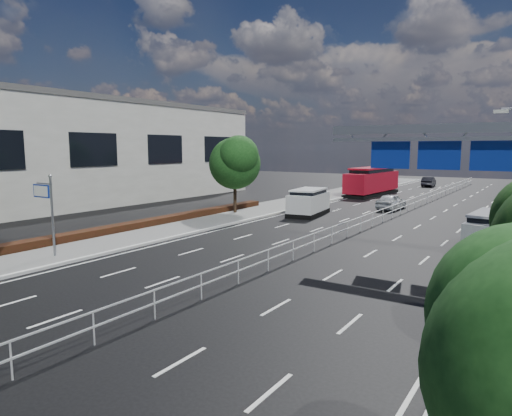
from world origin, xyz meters
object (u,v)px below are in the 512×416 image
Objects in this scene: red_bus at (372,181)px; parked_car_teal at (485,246)px; toilet_sign at (46,201)px; overhead_gantry at (455,149)px; silver_minivan at (494,233)px; parked_car_dark at (505,223)px; white_minivan at (309,202)px; near_car_dark at (429,182)px; near_car_silver at (391,202)px.

red_bus is 32.03m from parked_car_teal.
overhead_gantry is at bearing 29.60° from toilet_sign.
red_bus is at bearing 118.45° from parked_car_teal.
silver_minivan is 1.06× the size of parked_car_dark.
silver_minivan is 1.08× the size of parked_car_teal.
white_minivan is 19.16m from red_bus.
near_car_dark is 0.85× the size of parked_car_teal.
red_bus is at bearing 126.08° from silver_minivan.
toilet_sign is at bearing 79.70° from near_car_dark.
parked_car_dark is at bearing 105.92° from near_car_dark.
near_car_silver is (4.80, 7.35, -0.36)m from white_minivan.
toilet_sign is 0.81× the size of white_minivan.
near_car_dark is (2.96, 16.26, -1.03)m from red_bus.
overhead_gantry is 47.77m from near_car_dark.
near_car_silver is at bearing 145.23° from parked_car_dark.
toilet_sign is 56.62m from near_car_dark.
near_car_dark reaches higher than parked_car_teal.
white_minivan is 16.98m from parked_car_teal.
white_minivan reaches higher than near_car_dark.
parked_car_teal is at bearing 55.13° from overhead_gantry.
white_minivan is 14.70m from parked_car_dark.
red_bus is at bearing -60.92° from near_car_silver.
parked_car_dark is at bearing 87.90° from parked_car_teal.
overhead_gantry is 17.58m from white_minivan.
near_car_silver is at bearing 120.22° from parked_car_teal.
silver_minivan reaches higher than parked_car_teal.
overhead_gantry is 1.88× the size of silver_minivan.
silver_minivan is at bearing 127.37° from near_car_silver.
white_minivan is 16.20m from silver_minivan.
red_bus is at bearing 115.47° from overhead_gantry.
near_car_silver is 18.86m from parked_car_teal.
parked_car_teal is (19.05, 12.00, -2.25)m from toilet_sign.
red_bus is 2.24× the size of parked_car_teal.
near_car_silver is (-8.34, 18.13, -4.87)m from overhead_gantry.
parked_car_dark is at bearing -48.10° from red_bus.
overhead_gantry is 33.34m from red_bus.
parked_car_dark is (19.25, 20.37, -2.20)m from toilet_sign.
near_car_silver is at bearing 114.70° from overhead_gantry.
parked_car_dark is (-0.00, 6.37, -0.33)m from silver_minivan.
red_bus is 2.61× the size of near_car_silver.
overhead_gantry is 5.45m from parked_car_teal.
white_minivan is at bearing 83.21° from near_car_dark.
overhead_gantry is at bearing -125.57° from parked_car_teal.
parked_car_teal is at bearing -87.88° from parked_car_dark.
near_car_dark is (1.85, 35.37, -0.39)m from white_minivan.
white_minivan is 0.48× the size of red_bus.
toilet_sign reaches higher than parked_car_teal.
near_car_silver is 17.30m from silver_minivan.
near_car_silver is at bearing -60.36° from red_bus.
white_minivan is 35.43m from near_car_dark.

